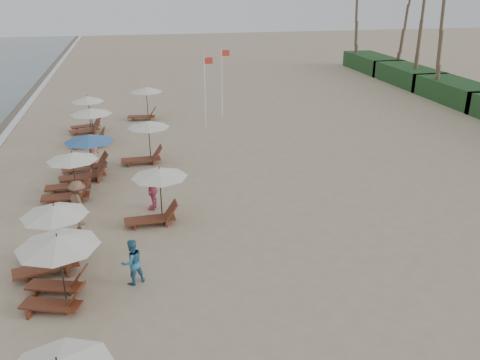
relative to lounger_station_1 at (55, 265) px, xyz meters
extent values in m
plane|color=tan|center=(5.75, -0.56, -1.27)|extent=(160.00, 160.00, 0.00)
cube|color=#193D1C|center=(27.75, 21.44, -0.47)|extent=(3.20, 8.00, 1.60)
cube|color=#193D1C|center=(27.75, 28.94, -0.47)|extent=(3.20, 8.00, 1.60)
cube|color=#193D1C|center=(27.75, 36.44, -0.47)|extent=(3.20, 8.00, 1.60)
cylinder|color=brown|center=(26.85, 22.64, 4.03)|extent=(0.36, 0.36, 10.60)
cylinder|color=brown|center=(27.75, 27.84, 4.43)|extent=(0.36, 0.36, 11.40)
cylinder|color=brown|center=(28.65, 33.04, 3.23)|extent=(0.36, 0.36, 9.00)
cylinder|color=brown|center=(26.85, 38.24, 3.63)|extent=(0.36, 0.36, 9.80)
cylinder|color=black|center=(0.17, 0.00, -0.20)|extent=(0.05, 0.05, 2.14)
cone|color=silver|center=(0.17, 0.00, 0.77)|extent=(2.45, 2.45, 0.35)
cylinder|color=black|center=(-0.19, 2.20, -0.20)|extent=(0.05, 0.05, 2.15)
cone|color=silver|center=(-0.19, 2.20, 0.78)|extent=(2.22, 2.22, 0.35)
cylinder|color=black|center=(-0.18, 8.17, -0.27)|extent=(0.05, 0.05, 2.00)
cone|color=silver|center=(-0.18, 8.17, 0.63)|extent=(2.24, 2.24, 0.35)
cylinder|color=black|center=(0.39, 10.53, -0.22)|extent=(0.05, 0.05, 2.10)
cone|color=#3665A1|center=(0.39, 10.53, 0.73)|extent=(2.42, 2.42, 0.35)
cylinder|color=black|center=(0.17, 15.88, -0.20)|extent=(0.05, 0.05, 2.13)
cone|color=silver|center=(0.17, 15.88, 0.76)|extent=(2.39, 2.39, 0.35)
cylinder|color=black|center=(-0.19, 18.81, -0.16)|extent=(0.05, 0.05, 2.22)
cone|color=silver|center=(-0.19, 18.81, 0.85)|extent=(2.03, 2.03, 0.35)
cylinder|color=black|center=(3.42, 4.97, -0.19)|extent=(0.05, 0.05, 2.15)
cone|color=silver|center=(3.42, 4.97, 0.78)|extent=(2.24, 2.24, 0.35)
cylinder|color=black|center=(3.30, 12.28, -0.19)|extent=(0.05, 0.05, 2.15)
cone|color=silver|center=(3.30, 12.28, 0.78)|extent=(2.24, 2.24, 0.35)
cylinder|color=black|center=(3.54, 21.35, -0.19)|extent=(0.05, 0.05, 2.15)
cone|color=silver|center=(3.54, 21.35, 0.78)|extent=(2.24, 2.24, 0.35)
imported|color=teal|center=(2.21, 0.55, -0.50)|extent=(0.93, 0.86, 1.54)
imported|color=brown|center=(0.21, 5.29, -0.36)|extent=(1.20, 1.36, 1.82)
imported|color=#CB5173|center=(3.14, 6.11, -0.38)|extent=(0.72, 1.13, 1.78)
imported|color=#B37661|center=(0.35, 12.22, -0.42)|extent=(0.81, 0.97, 1.70)
cylinder|color=silver|center=(7.13, 18.02, 1.11)|extent=(0.08, 0.08, 4.76)
cube|color=red|center=(7.41, 18.02, 3.09)|extent=(0.55, 0.02, 0.40)
cylinder|color=silver|center=(8.68, 20.47, 1.16)|extent=(0.08, 0.08, 4.87)
cube|color=red|center=(8.96, 20.47, 3.20)|extent=(0.55, 0.02, 0.40)
camera|label=1|loc=(2.67, -13.73, 7.86)|focal=37.69mm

